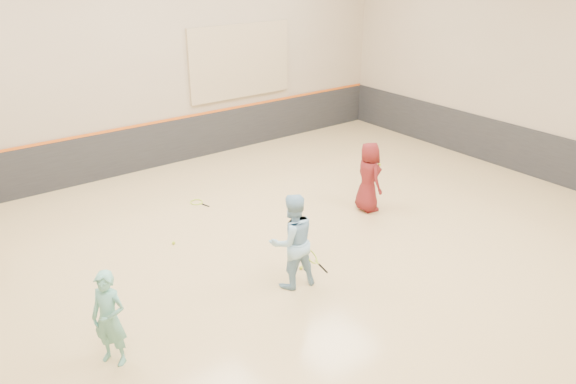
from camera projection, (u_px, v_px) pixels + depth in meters
room at (289, 219)px, 10.32m from camera, size 15.04×12.04×6.22m
wainscot_back at (153, 146)px, 14.77m from camera, size 14.90×0.04×1.20m
wainscot_right at (519, 149)px, 14.53m from camera, size 0.04×11.90×1.20m
accent_stripe at (151, 123)px, 14.52m from camera, size 14.90×0.03×0.06m
acoustic_panel at (240, 61)px, 15.54m from camera, size 3.20×0.08×2.00m
girl at (109, 319)px, 7.71m from camera, size 0.59×0.63×1.45m
instructor at (292, 241)px, 9.46m from camera, size 0.93×0.78×1.71m
young_man at (369, 177)px, 12.29m from camera, size 0.66×0.86×1.57m
held_racket at (311, 256)px, 9.64m from camera, size 0.50×0.50×0.51m
spare_racket at (196, 202)px, 12.92m from camera, size 0.66×0.66×0.05m
ball_under_racket at (301, 268)px, 10.25m from camera, size 0.07×0.07×0.07m
ball_in_hand at (379, 165)px, 12.25m from camera, size 0.07×0.07×0.07m
ball_beside_spare at (174, 243)px, 11.11m from camera, size 0.07×0.07×0.07m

